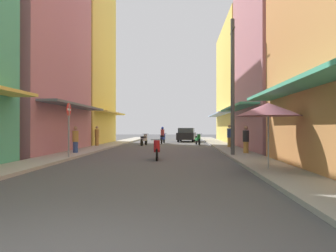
% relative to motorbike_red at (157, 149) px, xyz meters
% --- Properties ---
extents(ground_plane, '(95.86, 95.86, 0.00)m').
position_rel_motorbike_red_xyz_m(ground_plane, '(-0.22, 6.06, -0.50)').
color(ground_plane, '#4C4C4F').
extents(sidewalk_left, '(1.71, 51.57, 0.12)m').
position_rel_motorbike_red_xyz_m(sidewalk_left, '(-4.81, 6.06, -0.44)').
color(sidewalk_left, '#ADA89E').
rests_on(sidewalk_left, ground).
extents(sidewalk_right, '(1.71, 51.57, 0.12)m').
position_rel_motorbike_red_xyz_m(sidewalk_right, '(4.36, 6.06, -0.44)').
color(sidewalk_right, '#9E9991').
rests_on(sidewalk_right, ground).
extents(building_left_mid, '(7.05, 9.75, 12.18)m').
position_rel_motorbike_red_xyz_m(building_left_mid, '(-8.66, 4.10, 5.58)').
color(building_left_mid, '#B7727F').
rests_on(building_left_mid, ground).
extents(building_left_far, '(7.05, 8.66, 16.99)m').
position_rel_motorbike_red_xyz_m(building_left_far, '(-8.67, 13.66, 7.98)').
color(building_left_far, '#EFD159').
rests_on(building_left_far, ground).
extents(building_right_mid, '(7.05, 9.73, 16.38)m').
position_rel_motorbike_red_xyz_m(building_right_mid, '(8.22, 6.29, 7.68)').
color(building_right_mid, '#B7727F').
rests_on(building_right_mid, ground).
extents(building_right_far, '(7.05, 12.68, 11.68)m').
position_rel_motorbike_red_xyz_m(building_right_far, '(8.21, 18.02, 5.33)').
color(building_right_far, '#EFD159').
rests_on(building_right_far, ground).
extents(motorbike_red, '(0.55, 1.81, 0.96)m').
position_rel_motorbike_red_xyz_m(motorbike_red, '(0.00, 0.00, 0.00)').
color(motorbike_red, black).
rests_on(motorbike_red, ground).
extents(motorbike_green, '(0.58, 1.80, 0.96)m').
position_rel_motorbike_red_xyz_m(motorbike_green, '(2.48, 12.97, 0.00)').
color(motorbike_green, black).
rests_on(motorbike_green, ground).
extents(motorbike_silver, '(0.59, 1.80, 0.96)m').
position_rel_motorbike_red_xyz_m(motorbike_silver, '(-2.05, 12.09, 0.00)').
color(motorbike_silver, black).
rests_on(motorbike_silver, ground).
extents(motorbike_blue, '(0.55, 1.81, 1.58)m').
position_rel_motorbike_red_xyz_m(motorbike_blue, '(-0.68, 15.19, 0.20)').
color(motorbike_blue, black).
rests_on(motorbike_blue, ground).
extents(parked_car, '(2.13, 4.24, 1.45)m').
position_rel_motorbike_red_xyz_m(parked_car, '(1.58, 19.43, 0.24)').
color(parked_car, black).
rests_on(parked_car, ground).
extents(pedestrian_foreground, '(0.34, 0.34, 1.70)m').
position_rel_motorbike_red_xyz_m(pedestrian_foreground, '(4.53, 8.29, 0.35)').
color(pedestrian_foreground, '#BF8C3F').
rests_on(pedestrian_foreground, ground).
extents(pedestrian_far, '(0.34, 0.34, 1.58)m').
position_rel_motorbike_red_xyz_m(pedestrian_far, '(-4.71, 2.55, 0.28)').
color(pedestrian_far, '#334C8C').
rests_on(pedestrian_far, ground).
extents(pedestrian_midway, '(0.34, 0.34, 1.60)m').
position_rel_motorbike_red_xyz_m(pedestrian_midway, '(4.63, 2.71, 0.29)').
color(pedestrian_midway, '#BF8C3F').
rests_on(pedestrian_midway, ground).
extents(pedestrian_crossing, '(0.34, 0.34, 1.62)m').
position_rel_motorbike_red_xyz_m(pedestrian_crossing, '(-5.36, 9.46, 0.30)').
color(pedestrian_crossing, '#BF8C3F').
rests_on(pedestrian_crossing, ground).
extents(vendor_umbrella, '(2.20, 2.20, 2.35)m').
position_rel_motorbike_red_xyz_m(vendor_umbrella, '(4.11, -4.01, 1.62)').
color(vendor_umbrella, '#99999E').
rests_on(vendor_umbrella, ground).
extents(utility_pole, '(0.20, 1.20, 7.07)m').
position_rel_motorbike_red_xyz_m(utility_pole, '(3.76, 1.64, 3.11)').
color(utility_pole, '#4C4C4F').
rests_on(utility_pole, ground).
extents(street_sign_no_entry, '(0.07, 0.60, 2.65)m').
position_rel_motorbike_red_xyz_m(street_sign_no_entry, '(-4.11, -0.22, 1.21)').
color(street_sign_no_entry, gray).
rests_on(street_sign_no_entry, ground).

